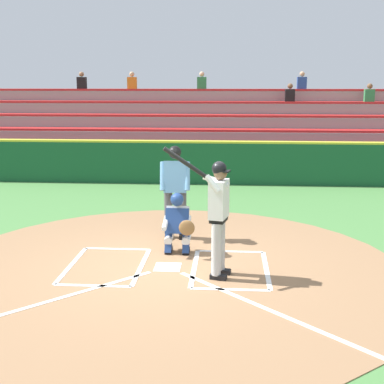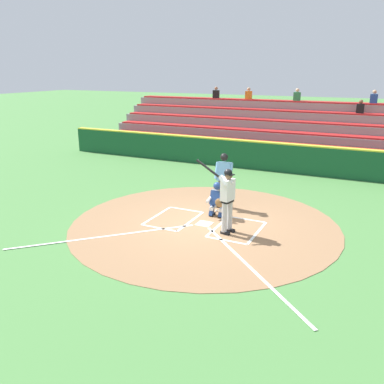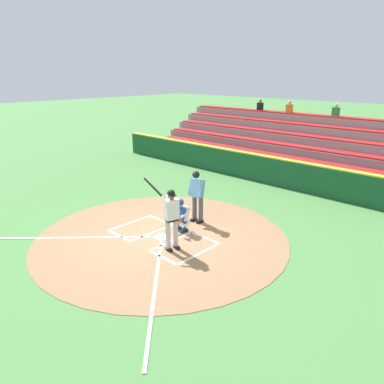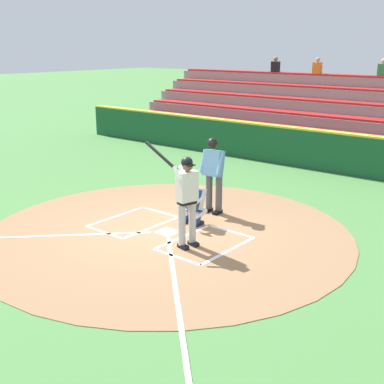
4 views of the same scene
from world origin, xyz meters
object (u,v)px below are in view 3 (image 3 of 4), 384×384
at_px(batter, 171,215).
at_px(baseball, 185,225).
at_px(plate_umpire, 197,193).
at_px(catcher, 181,214).

distance_m(batter, baseball, 2.09).
bearing_deg(plate_umpire, batter, 113.32).
distance_m(batter, plate_umpire, 2.23).
bearing_deg(baseball, plate_umpire, -95.96).
bearing_deg(catcher, baseball, -63.96).
bearing_deg(batter, baseball, -58.58).
xyz_separation_m(batter, plate_umpire, (0.88, -2.05, -0.02)).
distance_m(plate_umpire, baseball, 1.16).
distance_m(catcher, baseball, 0.71).
bearing_deg(catcher, batter, 123.21).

